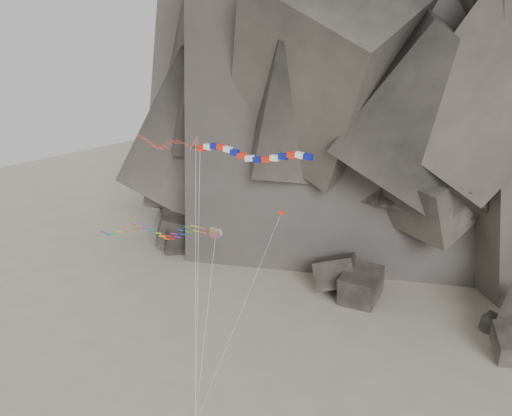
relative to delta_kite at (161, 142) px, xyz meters
The scene contains 6 objects.
headland 71.64m from the delta_kite, 83.14° to the left, with size 110.00×70.00×84.00m, color #564F46, non-canonical shape.
boulder_field 43.67m from the delta_kite, 77.91° to the left, with size 87.64×16.09×9.83m.
delta_kite is the anchor object (origin of this frame).
banner_kite 9.97m from the delta_kite, ahead, with size 12.11×6.62×27.65m.
parafoil_kite 8.78m from the delta_kite, 75.36° to the right, with size 15.29×3.00×20.41m.
pennant_kite 15.41m from the delta_kite, ahead, with size 5.95×6.89×21.72m.
Camera 1 is at (30.49, -41.23, 39.04)m, focal length 40.00 mm.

